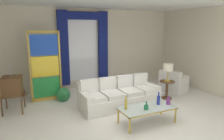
# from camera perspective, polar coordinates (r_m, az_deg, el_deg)

# --- Properties ---
(ground_plane) EXTENTS (16.00, 16.00, 0.00)m
(ground_plane) POSITION_cam_1_polar(r_m,az_deg,el_deg) (5.62, 3.53, -12.31)
(ground_plane) COLOR white
(wall_rear) EXTENTS (8.00, 0.12, 3.00)m
(wall_rear) POSITION_cam_1_polar(r_m,az_deg,el_deg) (7.99, -6.88, 5.97)
(wall_rear) COLOR beige
(wall_rear) RESTS_ON ground
(wall_right) EXTENTS (0.12, 7.00, 3.00)m
(wall_right) POSITION_cam_1_polar(r_m,az_deg,el_deg) (8.01, 25.25, 4.96)
(wall_right) COLOR beige
(wall_right) RESTS_ON ground
(ceiling_slab) EXTENTS (8.00, 7.60, 0.04)m
(ceiling_slab) POSITION_cam_1_polar(r_m,az_deg,el_deg) (5.90, 0.00, 18.88)
(ceiling_slab) COLOR white
(curtained_window) EXTENTS (2.00, 0.17, 2.70)m
(curtained_window) POSITION_cam_1_polar(r_m,az_deg,el_deg) (7.76, -7.88, 7.56)
(curtained_window) COLOR white
(curtained_window) RESTS_ON ground
(couch_white_long) EXTENTS (2.37, 0.99, 0.86)m
(couch_white_long) POSITION_cam_1_polar(r_m,az_deg,el_deg) (6.12, 1.85, -7.18)
(couch_white_long) COLOR white
(couch_white_long) RESTS_ON ground
(coffee_table) EXTENTS (1.36, 0.63, 0.41)m
(coffee_table) POSITION_cam_1_polar(r_m,az_deg,el_deg) (5.07, 9.83, -10.55)
(coffee_table) COLOR silver
(coffee_table) RESTS_ON ground
(bottle_blue_decanter) EXTENTS (0.10, 0.10, 0.23)m
(bottle_blue_decanter) POSITION_cam_1_polar(r_m,az_deg,el_deg) (5.32, 15.47, -8.41)
(bottle_blue_decanter) COLOR #753384
(bottle_blue_decanter) RESTS_ON coffee_table
(bottle_crystal_tall) EXTENTS (0.10, 0.10, 0.20)m
(bottle_crystal_tall) POSITION_cam_1_polar(r_m,az_deg,el_deg) (4.90, 9.55, -10.08)
(bottle_crystal_tall) COLOR #196B3D
(bottle_crystal_tall) RESTS_ON coffee_table
(bottle_amber_squat) EXTENTS (0.06, 0.06, 0.34)m
(bottle_amber_squat) POSITION_cam_1_polar(r_m,az_deg,el_deg) (4.83, 3.90, -9.36)
(bottle_amber_squat) COLOR gold
(bottle_amber_squat) RESTS_ON coffee_table
(bottle_ruby_flask) EXTENTS (0.08, 0.08, 0.32)m
(bottle_ruby_flask) POSITION_cam_1_polar(r_m,az_deg,el_deg) (5.23, 12.84, -8.05)
(bottle_ruby_flask) COLOR navy
(bottle_ruby_flask) RESTS_ON coffee_table
(vintage_tv) EXTENTS (0.62, 0.66, 1.35)m
(vintage_tv) POSITION_cam_1_polar(r_m,az_deg,el_deg) (6.18, -26.16, -4.10)
(vintage_tv) COLOR brown
(vintage_tv) RESTS_ON ground
(armchair_white) EXTENTS (1.05, 1.04, 0.80)m
(armchair_white) POSITION_cam_1_polar(r_m,az_deg,el_deg) (7.75, 16.66, -3.73)
(armchair_white) COLOR white
(armchair_white) RESTS_ON ground
(stained_glass_divider) EXTENTS (0.95, 0.05, 2.20)m
(stained_glass_divider) POSITION_cam_1_polar(r_m,az_deg,el_deg) (6.70, -18.07, 0.58)
(stained_glass_divider) COLOR gold
(stained_glass_divider) RESTS_ON ground
(peacock_figurine) EXTENTS (0.44, 0.60, 0.50)m
(peacock_figurine) POSITION_cam_1_polar(r_m,az_deg,el_deg) (6.59, -13.23, -6.87)
(peacock_figurine) COLOR beige
(peacock_figurine) RESTS_ON ground
(round_side_table) EXTENTS (0.48, 0.48, 0.59)m
(round_side_table) POSITION_cam_1_polar(r_m,az_deg,el_deg) (6.91, 15.09, -4.93)
(round_side_table) COLOR brown
(round_side_table) RESTS_ON ground
(table_lamp_brass) EXTENTS (0.32, 0.32, 0.57)m
(table_lamp_brass) POSITION_cam_1_polar(r_m,az_deg,el_deg) (6.75, 15.39, 0.56)
(table_lamp_brass) COLOR #B29338
(table_lamp_brass) RESTS_ON round_side_table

